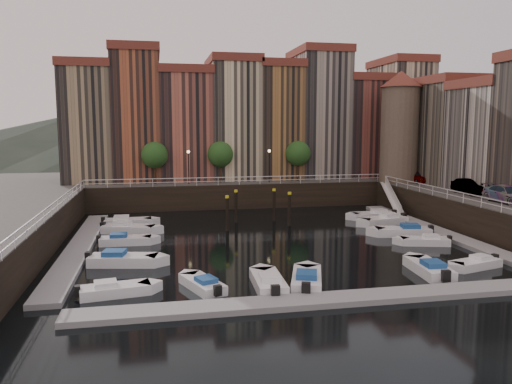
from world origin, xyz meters
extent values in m
plane|color=black|center=(0.00, 0.00, 0.00)|extent=(200.00, 200.00, 0.00)
cube|color=black|center=(0.00, 26.00, 1.50)|extent=(80.00, 20.00, 3.00)
cube|color=gray|center=(-16.20, -1.00, 0.17)|extent=(2.00, 28.00, 0.35)
cube|color=gray|center=(16.20, -1.00, 0.17)|extent=(2.00, 28.00, 0.35)
cube|color=gray|center=(0.00, -17.00, 0.17)|extent=(30.00, 2.00, 0.35)
cone|color=#2D382D|center=(-30.00, 110.00, 7.00)|extent=(80.00, 80.00, 14.00)
cone|color=#2D382D|center=(5.00, 110.00, 9.00)|extent=(100.00, 100.00, 18.00)
cone|color=#2D382D|center=(40.00, 110.00, 6.00)|extent=(70.00, 70.00, 12.00)
cube|color=#988261|center=(-18.00, 23.50, 10.00)|extent=(6.00, 10.00, 14.00)
cube|color=brown|center=(-18.00, 23.50, 17.50)|extent=(6.30, 10.30, 1.00)
cube|color=#A15132|center=(-12.10, 23.50, 11.00)|extent=(5.80, 10.00, 16.00)
cube|color=brown|center=(-12.10, 23.50, 19.50)|extent=(6.10, 10.30, 1.00)
cube|color=#B15C48|center=(-5.95, 23.50, 9.75)|extent=(6.50, 10.00, 13.50)
cube|color=brown|center=(-5.95, 23.50, 17.00)|extent=(6.80, 10.30, 1.00)
cube|color=beige|center=(0.40, 23.50, 10.50)|extent=(6.20, 10.00, 15.00)
cube|color=brown|center=(0.40, 23.50, 18.50)|extent=(6.50, 10.30, 1.00)
cube|color=olive|center=(6.30, 23.50, 10.25)|extent=(5.60, 10.00, 14.50)
cube|color=brown|center=(6.30, 23.50, 18.00)|extent=(5.90, 10.30, 1.00)
cube|color=gray|center=(12.30, 23.50, 11.25)|extent=(6.40, 10.00, 16.50)
cube|color=brown|center=(12.30, 23.50, 20.00)|extent=(6.70, 10.30, 1.00)
cube|color=brown|center=(18.50, 23.50, 9.50)|extent=(6.00, 10.00, 13.00)
cube|color=brown|center=(18.50, 23.50, 16.50)|extent=(6.30, 10.30, 1.00)
cube|color=#C2B08E|center=(24.45, 23.50, 10.75)|extent=(5.90, 10.00, 15.50)
cube|color=brown|center=(24.45, 23.50, 19.00)|extent=(6.20, 10.30, 1.00)
cube|color=#6E6553|center=(26.50, 12.00, 9.00)|extent=(9.00, 8.00, 12.00)
cube|color=brown|center=(26.50, 12.00, 15.50)|extent=(9.30, 8.30, 1.00)
cube|color=beige|center=(26.50, 4.00, 8.50)|extent=(9.00, 8.00, 11.00)
cube|color=brown|center=(26.50, 4.00, 14.50)|extent=(9.30, 8.30, 1.00)
cylinder|color=#6B5B4C|center=(20.00, 14.50, 9.00)|extent=(4.60, 4.60, 12.00)
cone|color=brown|center=(20.00, 14.50, 15.80)|extent=(5.20, 5.20, 2.00)
cylinder|color=black|center=(-10.00, 18.20, 4.20)|extent=(0.30, 0.30, 2.40)
sphere|color=#1E4719|center=(-10.00, 18.20, 6.60)|extent=(3.20, 3.20, 3.20)
cylinder|color=black|center=(-2.00, 18.20, 4.20)|extent=(0.30, 0.30, 2.40)
sphere|color=#1E4719|center=(-2.00, 18.20, 6.60)|extent=(3.20, 3.20, 3.20)
cylinder|color=black|center=(8.00, 18.20, 4.20)|extent=(0.30, 0.30, 2.40)
sphere|color=#1E4719|center=(8.00, 18.20, 6.60)|extent=(3.20, 3.20, 3.20)
cylinder|color=black|center=(-6.00, 17.20, 5.00)|extent=(0.12, 0.12, 4.00)
sphere|color=#FFD88C|center=(-6.00, 17.20, 7.00)|extent=(0.36, 0.36, 0.36)
cylinder|color=black|center=(4.00, 17.20, 5.00)|extent=(0.12, 0.12, 4.00)
sphere|color=#FFD88C|center=(4.00, 17.20, 7.00)|extent=(0.36, 0.36, 0.36)
cube|color=white|center=(0.00, 16.00, 3.95)|extent=(36.00, 0.08, 0.08)
cube|color=white|center=(0.00, 16.00, 3.50)|extent=(36.00, 0.06, 0.06)
cube|color=white|center=(18.00, -1.00, 3.95)|extent=(0.08, 34.00, 0.08)
cube|color=white|center=(18.00, -1.00, 3.50)|extent=(0.06, 34.00, 0.06)
cube|color=white|center=(-18.00, -1.00, 3.95)|extent=(0.08, 34.00, 0.08)
cube|color=white|center=(-18.00, -1.00, 3.50)|extent=(0.06, 34.00, 0.06)
cube|color=white|center=(17.10, 10.00, 1.75)|extent=(2.78, 8.26, 2.81)
cube|color=white|center=(17.10, 10.00, 2.25)|extent=(1.93, 8.32, 3.65)
cylinder|color=black|center=(-3.22, 3.72, 1.50)|extent=(0.32, 0.32, 3.60)
cylinder|color=yellow|center=(-3.22, 3.72, 3.35)|extent=(0.36, 0.36, 0.25)
cylinder|color=black|center=(-1.72, 7.76, 1.50)|extent=(0.32, 0.32, 3.60)
cylinder|color=yellow|center=(-1.72, 7.76, 3.35)|extent=(0.36, 0.36, 0.25)
cylinder|color=black|center=(3.32, 4.94, 1.50)|extent=(0.32, 0.32, 3.60)
cylinder|color=yellow|center=(3.32, 4.94, 3.35)|extent=(0.36, 0.36, 0.25)
cylinder|color=black|center=(2.42, 7.89, 1.50)|extent=(0.32, 0.32, 3.60)
cylinder|color=yellow|center=(2.42, 7.89, 3.35)|extent=(0.36, 0.36, 0.25)
cube|color=white|center=(-12.42, -13.26, 0.28)|extent=(4.30, 2.20, 0.70)
cube|color=white|center=(-12.97, -13.35, 0.70)|extent=(1.46, 1.31, 0.47)
cube|color=black|center=(-14.54, -13.59, 0.51)|extent=(0.39, 0.51, 0.65)
cube|color=white|center=(-12.35, -6.62, 0.33)|extent=(5.16, 2.81, 0.83)
cube|color=navy|center=(-13.00, -6.49, 0.83)|extent=(1.79, 1.61, 0.56)
cube|color=black|center=(-14.85, -6.12, 0.61)|extent=(0.49, 0.62, 0.78)
cube|color=white|center=(-12.57, 0.02, 0.29)|extent=(4.35, 1.84, 0.73)
cube|color=navy|center=(-13.15, 0.05, 0.73)|extent=(1.41, 1.23, 0.49)
cube|color=black|center=(-14.80, 0.12, 0.53)|extent=(0.36, 0.50, 0.68)
cube|color=white|center=(-12.52, 4.68, 0.33)|extent=(5.23, 3.21, 0.83)
cube|color=white|center=(-13.16, 4.87, 0.83)|extent=(1.87, 1.72, 0.56)
cube|color=black|center=(-14.97, 5.41, 0.61)|extent=(0.53, 0.64, 0.78)
cube|color=white|center=(-12.80, 8.29, 0.32)|extent=(4.69, 1.87, 0.79)
cube|color=white|center=(-13.44, 8.28, 0.79)|extent=(1.50, 1.29, 0.53)
cube|color=black|center=(-15.24, 8.25, 0.58)|extent=(0.38, 0.54, 0.74)
cube|color=white|center=(12.45, -12.35, 0.26)|extent=(4.14, 2.46, 0.66)
cube|color=white|center=(12.96, -12.21, 0.66)|extent=(1.47, 1.34, 0.44)
cube|color=black|center=(14.41, -11.82, 0.49)|extent=(0.41, 0.51, 0.62)
cube|color=white|center=(12.59, -5.17, 0.27)|extent=(4.24, 2.52, 0.68)
cube|color=white|center=(13.11, -5.31, 0.68)|extent=(1.51, 1.38, 0.45)
cube|color=black|center=(14.60, -5.71, 0.50)|extent=(0.42, 0.52, 0.63)
cube|color=white|center=(12.42, -1.59, 0.34)|extent=(5.23, 2.92, 0.84)
cube|color=navy|center=(13.08, -1.74, 0.84)|extent=(1.82, 1.65, 0.56)
cube|color=black|center=(14.94, -2.15, 0.62)|extent=(0.50, 0.63, 0.78)
cube|color=white|center=(13.06, 3.72, 0.34)|extent=(5.23, 2.90, 0.84)
cube|color=white|center=(13.72, 3.86, 0.84)|extent=(1.82, 1.65, 0.56)
cube|color=black|center=(15.59, 4.26, 0.62)|extent=(0.50, 0.63, 0.79)
cube|color=white|center=(13.37, 6.87, 0.32)|extent=(4.69, 1.89, 0.79)
cube|color=white|center=(14.00, 6.86, 0.79)|extent=(1.50, 1.30, 0.53)
cube|color=black|center=(15.80, 6.82, 0.58)|extent=(0.38, 0.54, 0.74)
cube|color=white|center=(-7.18, -13.12, 0.27)|extent=(2.81, 4.23, 0.67)
cube|color=navy|center=(-6.99, -13.62, 0.67)|extent=(1.45, 1.55, 0.45)
cube|color=black|center=(-6.46, -15.05, 0.49)|extent=(0.53, 0.45, 0.63)
cube|color=white|center=(-3.10, -13.69, 0.31)|extent=(1.97, 4.64, 0.78)
cube|color=white|center=(-3.12, -14.31, 0.78)|extent=(1.31, 1.51, 0.52)
cube|color=black|center=(-3.20, -16.08, 0.57)|extent=(0.53, 0.39, 0.73)
cube|color=white|center=(-0.56, -13.67, 0.32)|extent=(3.21, 5.06, 0.81)
cube|color=navy|center=(-0.76, -14.29, 0.81)|extent=(1.69, 1.83, 0.54)
cube|color=black|center=(-1.33, -16.02, 0.59)|extent=(0.63, 0.52, 0.75)
cube|color=white|center=(8.43, -12.91, 0.32)|extent=(2.19, 4.79, 0.79)
cube|color=navy|center=(8.38, -13.54, 0.79)|extent=(1.39, 1.58, 0.53)
cube|color=black|center=(8.23, -15.33, 0.58)|extent=(0.56, 0.41, 0.74)
imported|color=gray|center=(21.87, 13.23, 3.72)|extent=(1.88, 4.30, 1.44)
imported|color=gray|center=(21.90, 2.34, 3.80)|extent=(1.88, 4.90, 1.59)
imported|color=gray|center=(21.71, -3.56, 3.79)|extent=(2.27, 5.50, 1.59)
camera|label=1|loc=(-9.80, -43.30, 10.15)|focal=35.00mm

